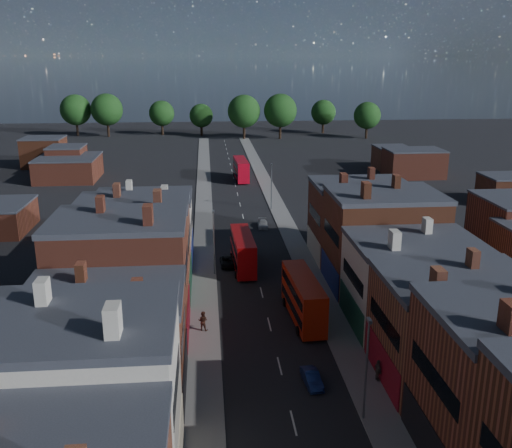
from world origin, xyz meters
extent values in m
plane|color=black|center=(0.00, 0.00, 0.00)|extent=(400.00, 400.00, 0.00)
cube|color=gray|center=(-6.50, 50.00, 0.06)|extent=(3.00, 200.00, 0.12)
cube|color=gray|center=(6.50, 50.00, 0.06)|extent=(3.00, 200.00, 0.12)
cube|color=brown|center=(-14.00, 0.00, 5.64)|extent=(12.00, 80.00, 11.28)
cube|color=brown|center=(14.00, 0.00, 5.64)|extent=(12.00, 80.00, 11.28)
cylinder|color=slate|center=(5.20, 0.00, 4.00)|extent=(0.16, 0.16, 8.00)
cube|color=slate|center=(5.20, 0.00, 8.00)|extent=(0.25, 0.70, 0.25)
cylinder|color=slate|center=(-5.20, 30.00, 4.00)|extent=(0.16, 0.16, 8.00)
cube|color=slate|center=(-5.20, 30.00, 8.00)|extent=(0.25, 0.70, 0.25)
cylinder|color=slate|center=(5.20, 60.00, 4.00)|extent=(0.16, 0.16, 8.00)
cube|color=slate|center=(5.20, 60.00, 8.00)|extent=(0.25, 0.70, 0.25)
cube|color=#B40A0C|center=(-1.59, 31.87, 2.37)|extent=(2.69, 10.29, 4.08)
cube|color=black|center=(-1.59, 31.87, 1.58)|extent=(2.72, 9.47, 0.84)
cube|color=black|center=(-1.59, 31.87, 3.34)|extent=(2.72, 9.47, 0.84)
cylinder|color=black|center=(-2.63, 28.56, 0.46)|extent=(0.31, 0.94, 0.93)
cylinder|color=black|center=(-0.31, 28.65, 0.46)|extent=(0.31, 0.94, 0.93)
cylinder|color=black|center=(-2.86, 35.09, 0.46)|extent=(0.31, 0.94, 0.93)
cylinder|color=black|center=(-0.54, 35.18, 0.46)|extent=(0.31, 0.94, 0.93)
cube|color=#AC1E09|center=(3.50, 16.82, 2.44)|extent=(3.00, 10.65, 4.21)
cube|color=black|center=(3.50, 16.82, 1.63)|extent=(3.01, 9.82, 0.86)
cube|color=black|center=(3.50, 16.82, 3.45)|extent=(3.01, 9.82, 0.86)
cylinder|color=black|center=(2.50, 13.39, 0.48)|extent=(0.34, 0.97, 0.96)
cylinder|color=black|center=(4.89, 13.53, 0.48)|extent=(0.34, 0.97, 0.96)
cylinder|color=black|center=(2.11, 20.12, 0.48)|extent=(0.34, 0.97, 0.96)
cylinder|color=black|center=(4.50, 20.26, 0.48)|extent=(0.34, 0.97, 0.96)
cube|color=red|center=(1.50, 84.76, 2.45)|extent=(2.90, 10.68, 4.23)
cube|color=black|center=(1.50, 84.76, 1.63)|extent=(2.92, 9.84, 0.87)
cube|color=black|center=(1.50, 84.76, 3.46)|extent=(2.92, 9.84, 0.87)
cylinder|color=black|center=(0.46, 81.32, 0.48)|extent=(0.33, 0.97, 0.96)
cylinder|color=black|center=(2.86, 81.44, 0.48)|extent=(0.33, 0.97, 0.96)
cylinder|color=black|center=(0.14, 88.09, 0.48)|extent=(0.33, 0.97, 0.96)
cylinder|color=black|center=(2.54, 88.20, 0.48)|extent=(0.33, 0.97, 0.96)
imported|color=navy|center=(2.24, 4.91, 0.56)|extent=(1.52, 3.49, 1.12)
imported|color=black|center=(-3.46, 32.91, 0.55)|extent=(2.00, 4.05, 1.11)
imported|color=#BABABA|center=(2.68, 49.49, 0.55)|extent=(1.69, 3.83, 1.09)
imported|color=#43251B|center=(-6.59, 15.12, 1.10)|extent=(1.07, 0.81, 1.96)
imported|color=#545148|center=(7.70, 4.85, 1.04)|extent=(0.65, 1.14, 1.84)
camera|label=1|loc=(-5.87, -35.39, 25.75)|focal=40.00mm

